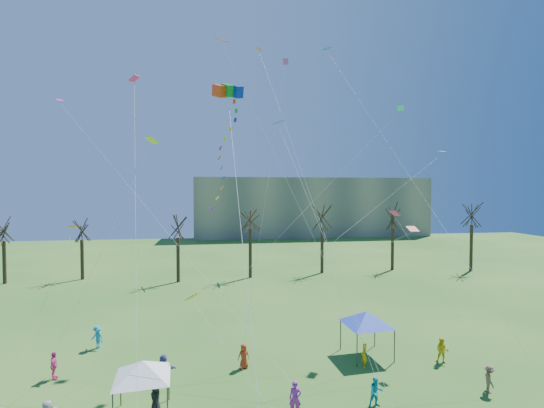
{
  "coord_description": "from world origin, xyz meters",
  "views": [
    {
      "loc": [
        -2.89,
        -15.13,
        11.71
      ],
      "look_at": [
        0.11,
        5.0,
        11.0
      ],
      "focal_mm": 25.0,
      "sensor_mm": 36.0,
      "label": 1
    }
  ],
  "objects": [
    {
      "name": "canopy_tent_white",
      "position": [
        -6.68,
        4.93,
        2.47
      ],
      "size": [
        3.88,
        3.88,
        2.92
      ],
      "color": "#3F3F44",
      "rests_on": "ground"
    },
    {
      "name": "distant_building",
      "position": [
        22.0,
        82.0,
        7.5
      ],
      "size": [
        60.0,
        14.0,
        15.0
      ],
      "primitive_type": "cube",
      "color": "gray",
      "rests_on": "ground"
    },
    {
      "name": "small_kites_aloft",
      "position": [
        0.57,
        11.17,
        14.62
      ],
      "size": [
        31.47,
        18.5,
        33.25
      ],
      "color": "orange",
      "rests_on": "ground"
    },
    {
      "name": "festival_crowd",
      "position": [
        -1.22,
        5.41,
        0.84
      ],
      "size": [
        26.77,
        15.12,
        1.77
      ],
      "color": "red",
      "rests_on": "ground"
    },
    {
      "name": "canopy_tent_blue",
      "position": [
        7.65,
        10.06,
        2.7
      ],
      "size": [
        4.24,
        4.24,
        3.18
      ],
      "color": "#3F3F44",
      "rests_on": "ground"
    },
    {
      "name": "big_box_kite",
      "position": [
        -2.14,
        6.57,
        13.69
      ],
      "size": [
        1.9,
        6.61,
        18.97
      ],
      "color": "#F03811",
      "rests_on": "ground"
    },
    {
      "name": "bare_tree_row",
      "position": [
        6.8,
        36.07,
        6.97
      ],
      "size": [
        68.62,
        8.21,
        10.53
      ],
      "color": "black",
      "rests_on": "ground"
    }
  ]
}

